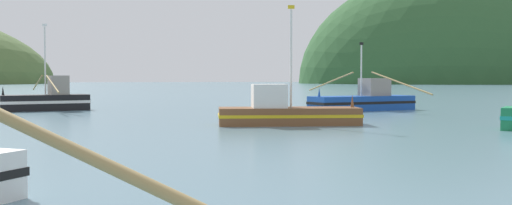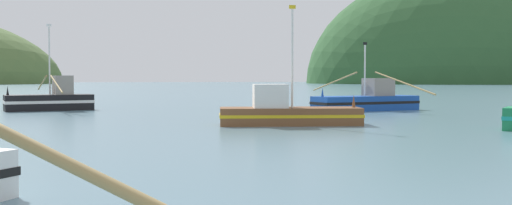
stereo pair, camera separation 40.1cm
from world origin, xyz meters
name	(u,v)px [view 1 (the left image)]	position (x,y,z in m)	size (l,w,h in m)	color
hill_mid_left	(438,83)	(115.65, 229.93, 0.00)	(117.03, 93.62, 90.46)	#2D562D
fishing_boat_brown	(285,112)	(5.05, 29.14, 0.70)	(7.86, 3.06, 6.48)	brown
fishing_boat_black	(47,100)	(-10.09, 45.98, 0.85)	(6.94, 12.14, 6.71)	black
fishing_boat_blue	(364,101)	(14.20, 41.87, 0.76)	(9.04, 14.54, 5.28)	#19479E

